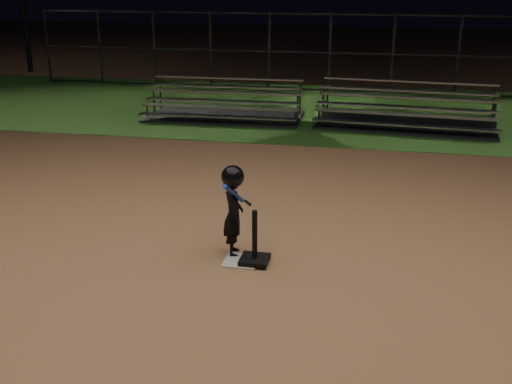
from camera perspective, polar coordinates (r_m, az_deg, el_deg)
name	(u,v)px	position (r m, az deg, el deg)	size (l,w,h in m)	color
ground	(241,262)	(8.31, -1.39, -6.51)	(80.00, 80.00, 0.00)	#AB744D
grass_strip	(319,110)	(17.73, 5.87, 7.63)	(60.00, 8.00, 0.01)	#254F19
home_plate	(241,261)	(8.30, -1.39, -6.43)	(0.45, 0.45, 0.02)	beige
batting_tee	(255,253)	(8.20, -0.12, -5.67)	(0.38, 0.38, 0.73)	black
child_batter	(233,208)	(8.27, -2.14, -1.51)	(0.43, 0.68, 1.28)	black
bleacher_left	(224,111)	(16.56, -2.98, 7.57)	(4.15, 2.09, 1.01)	#ABABB0
bleacher_right	(405,118)	(16.06, 13.70, 6.71)	(4.55, 2.49, 1.08)	#A8A8AD
backstop_fence	(330,53)	(20.48, 6.89, 12.73)	(20.08, 0.08, 2.50)	#38383D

